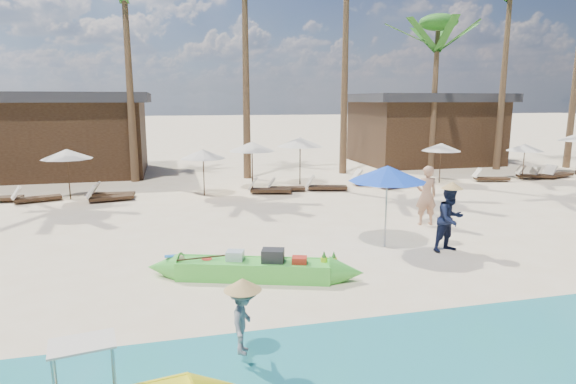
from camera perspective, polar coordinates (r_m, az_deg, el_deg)
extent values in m
plane|color=beige|center=(10.93, -4.18, -10.13)|extent=(240.00, 240.00, 0.00)
cube|color=#4CCD3E|center=(10.82, -4.07, -9.19)|extent=(3.43, 1.74, 0.41)
cube|color=white|center=(10.82, -4.07, -9.09)|extent=(2.92, 1.40, 0.18)
cube|color=#262628|center=(10.67, -1.80, -7.77)|extent=(0.57, 0.51, 0.37)
cube|color=silver|center=(10.86, -6.29, -7.71)|extent=(0.46, 0.42, 0.30)
cube|color=red|center=(10.60, 1.36, -8.30)|extent=(0.39, 0.35, 0.23)
cylinder|color=red|center=(11.03, -9.59, -8.07)|extent=(0.23, 0.23, 0.10)
cylinder|color=#262628|center=(11.00, -11.09, -8.20)|extent=(0.21, 0.21, 0.09)
sphere|color=tan|center=(11.12, -12.63, -7.76)|extent=(0.19, 0.19, 0.19)
cylinder|color=yellow|center=(10.72, 4.28, -8.22)|extent=(0.15, 0.15, 0.19)
cylinder|color=yellow|center=(10.72, 5.43, -8.23)|extent=(0.15, 0.15, 0.19)
cube|color=beige|center=(6.22, -23.22, -16.18)|extent=(0.79, 0.61, 0.03)
imported|color=tan|center=(15.78, 16.05, -0.40)|extent=(0.74, 0.53, 1.90)
imported|color=#141B37|center=(13.22, 18.66, -3.05)|extent=(0.97, 0.84, 1.73)
imported|color=gray|center=(7.39, -5.32, -14.84)|extent=(0.60, 0.77, 1.05)
cylinder|color=#99999E|center=(13.13, 11.54, -1.84)|extent=(0.05, 0.05, 2.15)
cone|color=blue|center=(12.96, 11.70, 2.16)|extent=(2.06, 2.06, 0.42)
cylinder|color=#3C2918|center=(21.03, -24.57, 1.84)|extent=(0.05, 0.05, 1.96)
cone|color=beige|center=(20.93, -24.75, 4.12)|extent=(1.96, 1.96, 0.39)
cube|color=#3C2918|center=(21.14, -27.49, -0.66)|extent=(1.74, 1.06, 0.12)
cube|color=beige|center=(21.03, -29.53, -0.09)|extent=(0.53, 0.63, 0.48)
cube|color=#3C2918|center=(20.10, -20.21, -0.63)|extent=(1.73, 0.88, 0.12)
cube|color=beige|center=(19.99, -22.35, 0.02)|extent=(0.48, 0.60, 0.48)
cylinder|color=#3C2918|center=(20.20, -9.96, 2.20)|extent=(0.05, 0.05, 1.87)
cone|color=beige|center=(20.09, -10.03, 4.46)|extent=(1.87, 1.87, 0.37)
cube|color=#3C2918|center=(20.81, -19.92, -0.25)|extent=(1.65, 0.65, 0.11)
cube|color=beige|center=(20.91, -21.88, 0.46)|extent=(0.40, 0.55, 0.47)
cylinder|color=#3C2918|center=(21.27, -4.25, 3.03)|extent=(0.05, 0.05, 2.07)
cone|color=beige|center=(21.17, -4.29, 5.41)|extent=(2.07, 2.07, 0.41)
cube|color=#3C2918|center=(20.40, -2.02, 0.21)|extent=(1.81, 0.98, 0.12)
cube|color=beige|center=(20.40, -4.17, 1.06)|extent=(0.52, 0.64, 0.50)
cube|color=#3C2918|center=(20.95, -0.09, 0.45)|extent=(1.60, 0.79, 0.11)
cube|color=beige|center=(20.88, -1.95, 1.17)|extent=(0.43, 0.55, 0.45)
cylinder|color=#3C2918|center=(22.55, 1.44, 3.61)|extent=(0.05, 0.05, 2.16)
cone|color=beige|center=(22.45, 1.45, 5.96)|extent=(2.16, 2.16, 0.43)
cube|color=#3C2918|center=(21.16, 4.72, 0.56)|extent=(1.78, 0.96, 0.12)
cube|color=beige|center=(21.07, 2.70, 1.36)|extent=(0.50, 0.63, 0.49)
cube|color=#3C2918|center=(22.82, 10.11, 1.22)|extent=(1.94, 0.79, 0.13)
cube|color=beige|center=(22.52, 8.13, 2.01)|extent=(0.48, 0.65, 0.55)
cylinder|color=#3C2918|center=(24.07, 17.60, 3.21)|extent=(0.05, 0.05, 1.86)
cone|color=beige|center=(23.99, 17.70, 5.10)|extent=(1.86, 1.86, 0.37)
cube|color=#3C2918|center=(22.39, 12.82, 0.90)|extent=(1.85, 1.11, 0.12)
cube|color=beige|center=(21.79, 11.42, 1.52)|extent=(0.56, 0.67, 0.51)
cylinder|color=#3C2918|center=(26.43, 26.14, 3.14)|extent=(0.04, 0.04, 1.76)
cone|color=beige|center=(26.36, 26.28, 4.77)|extent=(1.76, 1.76, 0.35)
cube|color=#3C2918|center=(25.52, 22.99, 1.47)|extent=(1.69, 0.93, 0.11)
cube|color=beige|center=(25.23, 21.54, 2.13)|extent=(0.49, 0.60, 0.47)
cube|color=#3C2918|center=(27.29, 27.30, 1.71)|extent=(1.85, 1.13, 0.12)
cube|color=beige|center=(26.98, 25.83, 2.41)|extent=(0.56, 0.67, 0.51)
cube|color=#3C2918|center=(27.92, 28.12, 1.78)|extent=(1.59, 0.65, 0.11)
cube|color=beige|center=(27.39, 27.21, 2.28)|extent=(0.39, 0.53, 0.45)
cube|color=#3C2918|center=(28.28, 29.39, 1.80)|extent=(1.84, 1.00, 0.12)
cube|color=beige|center=(27.59, 28.60, 2.32)|extent=(0.53, 0.65, 0.51)
cone|color=brown|center=(24.42, -18.31, 12.94)|extent=(0.40, 0.40, 10.08)
cone|color=brown|center=(24.45, -5.04, 14.82)|extent=(0.40, 0.40, 11.26)
cone|color=brown|center=(26.24, 6.81, 16.59)|extent=(0.40, 0.40, 13.16)
cone|color=brown|center=(28.56, 16.94, 10.62)|extent=(0.40, 0.40, 8.07)
ellipsoid|color=#246519|center=(28.86, 17.40, 18.65)|extent=(2.08, 2.08, 0.88)
cone|color=brown|center=(29.99, 24.21, 12.59)|extent=(0.40, 0.40, 10.64)
cube|color=#3C2918|center=(28.35, -26.89, 5.60)|extent=(10.00, 6.00, 3.80)
cube|color=#2D2D33|center=(28.28, -27.27, 9.93)|extent=(10.80, 6.60, 0.50)
cube|color=#3C2918|center=(31.78, 15.79, 6.79)|extent=(8.00, 6.00, 3.80)
cube|color=#2D2D33|center=(31.72, 16.00, 10.66)|extent=(8.80, 6.60, 0.50)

